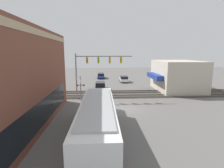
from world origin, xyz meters
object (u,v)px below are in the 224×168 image
city_bus (97,119)px  parked_car_white (124,79)px  pedestrian_at_crossing (90,97)px  crossing_signal (81,85)px  parked_car_black (100,86)px  parked_car_blue (101,76)px

city_bus → parked_car_white: 27.99m
parked_car_white → pedestrian_at_crossing: (-17.22, 6.64, 0.16)m
city_bus → crossing_signal: crossing_signal is taller
parked_car_white → crossing_signal: bearing=153.7°
parked_car_black → pedestrian_at_crossing: pedestrian_at_crossing is taller
city_bus → parked_car_white: city_bus is taller
parked_car_blue → pedestrian_at_crossing: (-23.60, 1.24, 0.16)m
city_bus → parked_car_blue: (33.83, -0.00, -1.02)m
parked_car_white → parked_car_blue: (6.38, 5.40, 0.00)m
parked_car_white → pedestrian_at_crossing: pedestrian_at_crossing is taller
parked_car_white → parked_car_blue: parked_car_white is taller
parked_car_black → parked_car_white: 10.33m
crossing_signal → parked_car_black: (7.44, -2.62, -1.59)m
parked_car_white → parked_car_black: bearing=148.5°
parked_car_blue → parked_car_white: bearing=-139.8°
crossing_signal → pedestrian_at_crossing: (-0.98, -1.39, -1.47)m
parked_car_black → parked_car_blue: 15.18m
parked_car_black → parked_car_blue: size_ratio=1.01×
city_bus → pedestrian_at_crossing: size_ratio=7.24×
city_bus → parked_car_white: size_ratio=2.66×
city_bus → parked_car_white: bearing=-11.1°
parked_car_black → parked_car_white: size_ratio=1.10×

